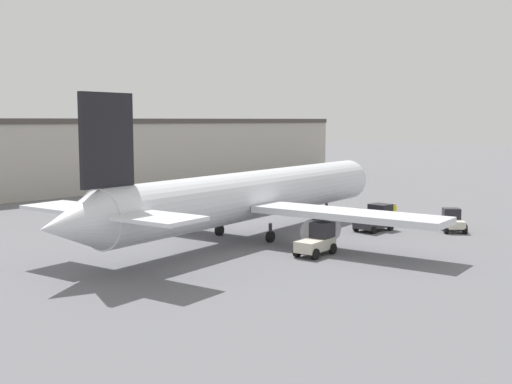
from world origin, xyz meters
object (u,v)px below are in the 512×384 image
object	(u,v)px
airplane	(249,196)
pushback_tug	(453,221)
baggage_tug	(317,240)
ground_crew_worker	(395,212)
belt_loader_truck	(375,218)

from	to	relation	value
airplane	pushback_tug	bearing A→B (deg)	-45.46
baggage_tug	ground_crew_worker	bearing A→B (deg)	6.04
airplane	ground_crew_worker	world-z (taller)	airplane
ground_crew_worker	pushback_tug	distance (m)	6.49
pushback_tug	airplane	bearing A→B (deg)	103.69
airplane	pushback_tug	xyz separation A→B (m)	(14.44, -10.69, -2.53)
airplane	ground_crew_worker	size ratio (longest dim) A/B	23.20
ground_crew_worker	baggage_tug	distance (m)	17.28
baggage_tug	belt_loader_truck	xyz separation A→B (m)	(11.59, 2.75, 0.01)
belt_loader_truck	pushback_tug	world-z (taller)	belt_loader_truck
airplane	baggage_tug	size ratio (longest dim) A/B	11.43
airplane	belt_loader_truck	size ratio (longest dim) A/B	11.48
ground_crew_worker	pushback_tug	size ratio (longest dim) A/B	0.54
baggage_tug	belt_loader_truck	size ratio (longest dim) A/B	1.00
airplane	pushback_tug	size ratio (longest dim) A/B	12.62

